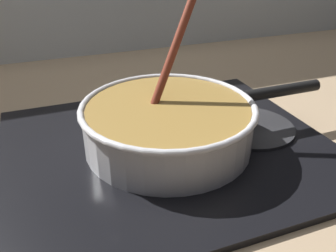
# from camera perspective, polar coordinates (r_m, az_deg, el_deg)

# --- Properties ---
(ground) EXTENTS (2.40, 1.60, 0.04)m
(ground) POSITION_cam_1_polar(r_m,az_deg,el_deg) (0.49, -8.47, -18.88)
(ground) COLOR #9E8466
(hob_plate) EXTENTS (0.56, 0.48, 0.01)m
(hob_plate) POSITION_cam_1_polar(r_m,az_deg,el_deg) (0.62, 0.00, -3.49)
(hob_plate) COLOR black
(hob_plate) RESTS_ON ground
(burner_ring) EXTENTS (0.18, 0.18, 0.01)m
(burner_ring) POSITION_cam_1_polar(r_m,az_deg,el_deg) (0.62, 0.00, -2.70)
(burner_ring) COLOR #592D0C
(burner_ring) RESTS_ON hob_plate
(spare_burner) EXTENTS (0.17, 0.17, 0.01)m
(spare_burner) POSITION_cam_1_polar(r_m,az_deg,el_deg) (0.69, 13.11, -0.16)
(spare_burner) COLOR #262628
(spare_burner) RESTS_ON hob_plate
(cooking_pan) EXTENTS (0.46, 0.30, 0.30)m
(cooking_pan) POSITION_cam_1_polar(r_m,az_deg,el_deg) (0.60, 0.13, 0.49)
(cooking_pan) COLOR silver
(cooking_pan) RESTS_ON hob_plate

